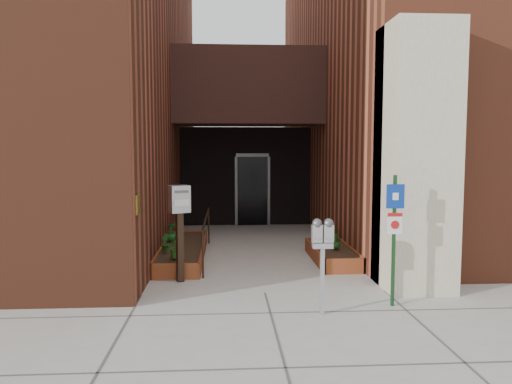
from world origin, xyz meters
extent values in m
plane|color=#9E9991|center=(0.00, 0.00, 0.00)|extent=(80.00, 80.00, 0.00)
cube|color=brown|center=(-6.00, 6.70, 5.00)|extent=(8.00, 14.60, 10.00)
cube|color=brown|center=(6.00, 7.15, 5.00)|extent=(8.00, 13.70, 10.00)
cube|color=#B3A98A|center=(2.55, 0.20, 2.20)|extent=(1.10, 1.20, 4.40)
cube|color=black|center=(0.00, 6.00, 4.00)|extent=(4.20, 2.00, 2.00)
cube|color=black|center=(0.00, 7.40, 1.50)|extent=(4.00, 0.30, 3.00)
cube|color=black|center=(0.20, 7.22, 1.05)|extent=(0.90, 0.06, 2.10)
cube|color=#B79338|center=(-1.99, -0.20, 1.50)|extent=(0.04, 0.30, 0.30)
cube|color=brown|center=(-1.55, 0.92, 0.15)|extent=(0.90, 0.04, 0.30)
cube|color=brown|center=(-1.55, 4.48, 0.15)|extent=(0.90, 0.04, 0.30)
cube|color=brown|center=(-1.98, 2.70, 0.15)|extent=(0.04, 3.60, 0.30)
cube|color=brown|center=(-1.12, 2.70, 0.15)|extent=(0.04, 3.60, 0.30)
cube|color=black|center=(-1.55, 2.70, 0.13)|extent=(0.82, 3.52, 0.26)
cube|color=brown|center=(1.60, 1.12, 0.15)|extent=(0.80, 0.04, 0.30)
cube|color=brown|center=(1.60, 3.28, 0.15)|extent=(0.80, 0.04, 0.30)
cube|color=brown|center=(1.22, 2.20, 0.15)|extent=(0.04, 2.20, 0.30)
cube|color=brown|center=(1.98, 2.20, 0.15)|extent=(0.04, 2.20, 0.30)
cube|color=black|center=(1.60, 2.20, 0.13)|extent=(0.72, 2.12, 0.26)
cylinder|color=black|center=(-1.05, 1.00, 0.45)|extent=(0.04, 0.04, 0.90)
cylinder|color=black|center=(-1.05, 4.30, 0.45)|extent=(0.04, 0.04, 0.90)
cylinder|color=black|center=(-1.05, 2.65, 0.88)|extent=(0.04, 3.30, 0.04)
cube|color=#A7A7A9|center=(0.73, -1.09, 0.48)|extent=(0.06, 0.06, 0.96)
cube|color=#A7A7A9|center=(0.73, -1.09, 1.00)|extent=(0.29, 0.12, 0.08)
cube|color=#A7A7A9|center=(0.65, -1.09, 1.17)|extent=(0.15, 0.10, 0.25)
sphere|color=#59595B|center=(0.65, -1.09, 1.31)|extent=(0.14, 0.14, 0.14)
cube|color=white|center=(0.65, -1.14, 1.19)|extent=(0.09, 0.01, 0.05)
cube|color=#B21414|center=(0.65, -1.14, 1.11)|extent=(0.09, 0.01, 0.03)
cube|color=#A7A7A9|center=(0.81, -1.08, 1.17)|extent=(0.15, 0.10, 0.25)
sphere|color=#59595B|center=(0.81, -1.08, 1.31)|extent=(0.14, 0.14, 0.14)
cube|color=white|center=(0.82, -1.13, 1.19)|extent=(0.09, 0.01, 0.05)
cube|color=#B21414|center=(0.82, -1.13, 1.11)|extent=(0.09, 0.01, 0.03)
cube|color=#153A1A|center=(1.87, -0.78, 0.99)|extent=(0.05, 0.05, 1.98)
cube|color=navy|center=(1.87, -0.80, 1.66)|extent=(0.27, 0.02, 0.36)
cube|color=white|center=(1.87, -0.81, 1.66)|extent=(0.09, 0.01, 0.11)
cube|color=white|center=(1.87, -0.80, 1.26)|extent=(0.22, 0.02, 0.31)
cube|color=#B21414|center=(1.87, -0.81, 1.39)|extent=(0.22, 0.01, 0.05)
cylinder|color=#B21414|center=(1.87, -0.81, 1.24)|extent=(0.13, 0.01, 0.13)
cube|color=black|center=(-1.44, 0.80, 0.63)|extent=(0.15, 0.15, 1.25)
cube|color=#B5B6B8|center=(-1.44, 0.80, 1.48)|extent=(0.41, 0.37, 0.48)
cube|color=#59595B|center=(-1.39, 0.68, 1.62)|extent=(0.23, 0.11, 0.05)
cube|color=white|center=(-1.39, 0.68, 1.42)|extent=(0.25, 0.12, 0.11)
imported|color=#27631C|center=(-1.56, 1.39, 0.50)|extent=(0.44, 0.44, 0.40)
imported|color=#225718|center=(-1.85, 1.96, 0.48)|extent=(0.26, 0.26, 0.36)
imported|color=#19571E|center=(-1.85, 3.09, 0.50)|extent=(0.32, 0.32, 0.40)
imported|color=#215217|center=(-1.85, 3.60, 0.46)|extent=(0.24, 0.24, 0.32)
imported|color=#1E5819|center=(1.64, 2.06, 0.46)|extent=(0.18, 0.18, 0.31)
imported|color=#255117|center=(1.36, 2.87, 0.45)|extent=(0.16, 0.16, 0.30)
imported|color=#225418|center=(1.85, 3.10, 0.45)|extent=(0.32, 0.32, 0.30)
camera|label=1|loc=(-0.64, -7.97, 2.38)|focal=35.00mm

